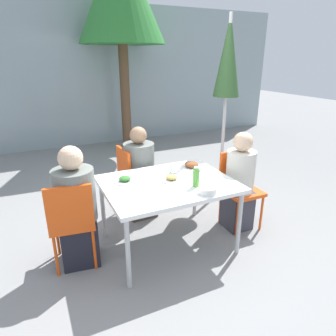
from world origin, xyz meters
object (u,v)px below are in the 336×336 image
object	(u,v)px
chair_far	(132,176)
closed_umbrella	(228,66)
bottle	(196,177)
person_left	(77,211)
chair_left	(72,218)
person_far	(140,176)
salad_bowl	(208,190)
chair_right	(238,183)
person_right	(239,184)
drinking_cup	(173,169)

from	to	relation	value
chair_far	closed_umbrella	bearing A→B (deg)	89.46
bottle	person_left	bearing A→B (deg)	163.34
person_left	bottle	xyz separation A→B (m)	(1.09, -0.33, 0.28)
chair_left	bottle	bearing A→B (deg)	-4.75
bottle	person_far	bearing A→B (deg)	103.87
bottle	salad_bowl	xyz separation A→B (m)	(0.02, -0.19, -0.06)
chair_right	chair_far	distance (m)	1.29
chair_left	person_right	world-z (taller)	person_right
chair_right	bottle	distance (m)	0.85
chair_right	chair_left	bearing A→B (deg)	1.45
chair_right	person_right	bearing A→B (deg)	57.93
chair_far	closed_umbrella	world-z (taller)	closed_umbrella
person_left	salad_bowl	distance (m)	1.24
person_far	chair_left	bearing A→B (deg)	-55.24
chair_far	bottle	xyz separation A→B (m)	(0.32, -1.00, 0.30)
bottle	drinking_cup	bearing A→B (deg)	96.62
chair_far	bottle	bearing A→B (deg)	14.98
chair_right	person_far	xyz separation A→B (m)	(-0.98, 0.69, 0.01)
chair_far	bottle	world-z (taller)	bottle
chair_far	person_far	xyz separation A→B (m)	(0.08, -0.05, 0.01)
chair_right	bottle	bearing A→B (deg)	21.00
chair_far	drinking_cup	distance (m)	0.70
person_right	chair_far	world-z (taller)	person_right
chair_left	drinking_cup	xyz separation A→B (m)	(1.11, 0.16, 0.25)
person_left	chair_left	bearing A→B (deg)	-122.07
person_far	drinking_cup	distance (m)	0.63
person_left	drinking_cup	distance (m)	1.07
drinking_cup	salad_bowl	xyz separation A→B (m)	(0.06, -0.60, -0.01)
chair_far	person_far	bearing A→B (deg)	57.93
person_far	salad_bowl	size ratio (longest dim) A/B	6.76
person_right	chair_far	bearing A→B (deg)	-37.85
chair_left	person_right	xyz separation A→B (m)	(1.85, -0.06, 0.03)
chair_left	closed_umbrella	xyz separation A→B (m)	(2.20, 0.80, 1.28)
person_right	salad_bowl	bearing A→B (deg)	30.40
chair_right	person_right	distance (m)	0.10
drinking_cup	person_left	bearing A→B (deg)	-175.47
person_far	person_left	bearing A→B (deg)	-56.36
person_far	closed_umbrella	size ratio (longest dim) A/B	0.47
chair_left	drinking_cup	distance (m)	1.15
person_far	drinking_cup	bearing A→B (deg)	16.42
closed_umbrella	drinking_cup	bearing A→B (deg)	-149.58
drinking_cup	chair_right	bearing A→B (deg)	-10.10
closed_umbrella	bottle	xyz separation A→B (m)	(-1.05, -1.05, -0.98)
person_far	drinking_cup	xyz separation A→B (m)	(0.19, -0.55, 0.25)
chair_left	bottle	distance (m)	1.22
person_far	bottle	size ratio (longest dim) A/B	5.76
person_left	chair_far	xyz separation A→B (m)	(0.78, 0.68, -0.03)
person_right	bottle	world-z (taller)	person_right
person_right	person_far	bearing A→B (deg)	-38.58
person_left	closed_umbrella	distance (m)	2.58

